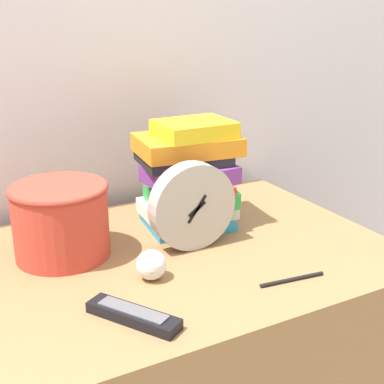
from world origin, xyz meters
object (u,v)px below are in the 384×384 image
at_px(book_stack, 189,175).
at_px(tv_remote, 133,315).
at_px(desk_clock, 193,206).
at_px(pen, 292,279).
at_px(basket, 61,219).
at_px(crumpled_paper_ball, 151,265).

relative_size(book_stack, tv_remote, 1.51).
distance_m(desk_clock, pen, 0.27).
bearing_deg(book_stack, tv_remote, -130.71).
xyz_separation_m(book_stack, basket, (-0.33, -0.02, -0.04)).
distance_m(basket, tv_remote, 0.33).
height_order(basket, pen, basket).
bearing_deg(book_stack, crumpled_paper_ball, -132.99).
bearing_deg(tv_remote, desk_clock, 42.39).
xyz_separation_m(crumpled_paper_ball, pen, (0.24, -0.14, -0.03)).
bearing_deg(tv_remote, pen, -3.43).
xyz_separation_m(book_stack, tv_remote, (-0.29, -0.34, -0.12)).
bearing_deg(basket, pen, -42.17).
bearing_deg(crumpled_paper_ball, tv_remote, -126.37).
relative_size(desk_clock, crumpled_paper_ball, 3.25).
height_order(desk_clock, tv_remote, desk_clock).
bearing_deg(crumpled_paper_ball, pen, -30.72).
bearing_deg(tv_remote, basket, 96.40).
bearing_deg(pen, tv_remote, 176.57).
height_order(desk_clock, crumpled_paper_ball, desk_clock).
xyz_separation_m(book_stack, crumpled_paper_ball, (-0.20, -0.21, -0.10)).
xyz_separation_m(tv_remote, crumpled_paper_ball, (0.09, 0.12, 0.02)).
bearing_deg(desk_clock, basket, 159.81).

